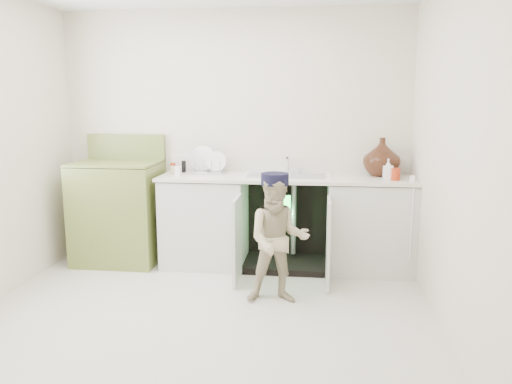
% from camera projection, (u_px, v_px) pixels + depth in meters
% --- Properties ---
extents(ground, '(3.50, 3.50, 0.00)m').
position_uv_depth(ground, '(204.00, 314.00, 3.83)').
color(ground, beige).
rests_on(ground, ground).
extents(room_shell, '(6.00, 5.50, 1.26)m').
position_uv_depth(room_shell, '(201.00, 152.00, 3.60)').
color(room_shell, silver).
rests_on(room_shell, ground).
extents(counter_run, '(2.44, 1.02, 1.26)m').
position_uv_depth(counter_run, '(290.00, 219.00, 4.85)').
color(counter_run, silver).
rests_on(counter_run, ground).
extents(avocado_stove, '(0.82, 0.65, 1.27)m').
position_uv_depth(avocado_stove, '(119.00, 210.00, 5.02)').
color(avocado_stove, olive).
rests_on(avocado_stove, ground).
extents(repair_worker, '(0.55, 0.77, 1.05)m').
position_uv_depth(repair_worker, '(278.00, 239.00, 3.98)').
color(repair_worker, tan).
rests_on(repair_worker, ground).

